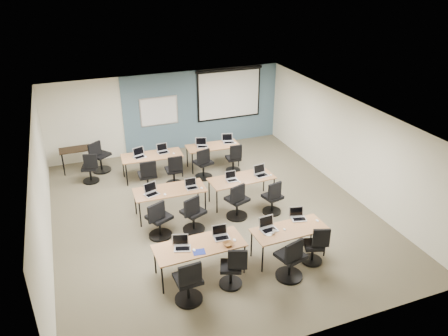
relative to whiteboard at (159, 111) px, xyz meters
name	(u,v)px	position (x,y,z in m)	size (l,w,h in m)	color
floor	(212,213)	(0.30, -4.43, -1.45)	(8.00, 9.00, 0.02)	#6B6354
ceiling	(211,116)	(0.30, -4.43, 1.25)	(8.00, 9.00, 0.02)	white
wall_back	(167,112)	(0.30, 0.07, -0.10)	(8.00, 0.04, 2.70)	beige
wall_front	(303,279)	(0.30, -8.93, -0.10)	(8.00, 0.04, 2.70)	beige
wall_left	(42,195)	(-3.70, -4.43, -0.10)	(0.04, 9.00, 2.70)	beige
wall_right	(346,145)	(4.30, -4.43, -0.10)	(0.04, 9.00, 2.70)	beige
blue_accent_panel	(203,108)	(1.55, 0.04, -0.10)	(5.50, 0.04, 2.70)	#3D5977
whiteboard	(159,111)	(0.00, 0.00, 0.00)	(1.28, 0.03, 0.98)	silver
projector_screen	(229,91)	(2.50, -0.02, 0.44)	(2.40, 0.10, 1.82)	black
training_table_front_left	(199,247)	(-0.76, -6.61, -0.76)	(1.89, 0.79, 0.73)	#966327
training_table_front_right	(289,231)	(1.28, -6.76, -0.77)	(1.67, 0.70, 0.73)	#9C5729
training_table_mid_left	(170,191)	(-0.73, -4.08, -0.76)	(1.83, 0.76, 0.73)	brown
training_table_mid_right	(242,179)	(1.24, -4.15, -0.77)	(1.78, 0.74, 0.73)	olive
training_table_back_left	(152,156)	(-0.70, -1.81, -0.77)	(1.80, 0.75, 0.73)	brown
training_table_back_right	(213,147)	(1.26, -1.79, -0.77)	(1.66, 0.69, 0.73)	brown
laptop_0	(182,245)	(-1.12, -6.56, -0.66)	(0.34, 0.29, 0.26)	silver
mouse_0	(194,250)	(-0.91, -6.75, -0.71)	(0.06, 0.10, 0.03)	white
task_chair_0	(189,285)	(-1.22, -7.36, -1.02)	(0.56, 0.56, 1.03)	black
laptop_1	(221,235)	(-0.24, -6.51, -0.66)	(0.33, 0.28, 0.25)	#ACACB3
mouse_1	(235,240)	(-0.01, -6.73, -0.71)	(0.07, 0.11, 0.04)	white
task_chair_1	(233,270)	(-0.26, -7.23, -1.05)	(0.51, 0.48, 0.97)	black
laptop_2	(268,227)	(0.83, -6.59, -0.65)	(0.36, 0.31, 0.27)	#A8A8AF
mouse_2	(285,229)	(1.16, -6.75, -0.71)	(0.05, 0.09, 0.03)	white
task_chair_2	(291,262)	(0.95, -7.45, -1.01)	(0.59, 0.58, 1.05)	black
laptop_3	(298,216)	(1.66, -6.45, -0.66)	(0.33, 0.28, 0.25)	silver
mouse_3	(317,221)	(2.02, -6.70, -0.71)	(0.06, 0.10, 0.03)	white
task_chair_3	(315,248)	(1.71, -7.17, -1.06)	(0.47, 0.46, 0.95)	black
laptop_4	(151,191)	(-1.22, -4.13, -0.65)	(0.35, 0.30, 0.27)	#ADADB7
mouse_4	(165,194)	(-0.91, -4.31, -0.71)	(0.07, 0.10, 0.04)	white
task_chair_4	(159,222)	(-1.25, -5.02, -1.02)	(0.61, 0.57, 1.04)	black
laptop_5	(191,186)	(-0.18, -4.18, -0.66)	(0.31, 0.26, 0.23)	silver
mouse_5	(202,188)	(0.05, -4.32, -0.71)	(0.07, 0.10, 0.04)	white
task_chair_5	(193,217)	(-0.42, -5.06, -1.02)	(0.59, 0.55, 1.03)	black
laptop_6	(232,178)	(0.95, -4.16, -0.66)	(0.30, 0.26, 0.23)	silver
mouse_6	(240,182)	(1.10, -4.36, -0.71)	(0.05, 0.09, 0.03)	white
task_chair_6	(237,204)	(0.81, -4.88, -1.02)	(0.58, 0.56, 1.03)	black
laptop_7	(261,173)	(1.80, -4.16, -0.65)	(0.36, 0.31, 0.27)	silver
mouse_7	(271,175)	(2.05, -4.29, -0.71)	(0.05, 0.09, 0.03)	white
task_chair_7	(273,200)	(1.77, -5.00, -1.05)	(0.50, 0.50, 0.98)	black
laptop_8	(139,155)	(-1.06, -1.79, -0.65)	(0.35, 0.30, 0.27)	silver
mouse_8	(145,157)	(-0.91, -1.91, -0.71)	(0.07, 0.10, 0.04)	white
task_chair_8	(148,179)	(-1.03, -2.70, -1.02)	(0.55, 0.55, 1.03)	black
laptop_9	(163,150)	(-0.34, -1.72, -0.66)	(0.34, 0.29, 0.26)	#BABAC2
mouse_9	(174,153)	(-0.06, -1.96, -0.71)	(0.06, 0.10, 0.04)	white
task_chair_9	(174,173)	(-0.22, -2.58, -1.04)	(0.51, 0.51, 0.99)	black
laptop_10	(202,144)	(0.92, -1.72, -0.65)	(0.35, 0.30, 0.26)	#B6B6C1
mouse_10	(206,148)	(0.99, -1.90, -0.71)	(0.06, 0.09, 0.03)	white
task_chair_10	(203,166)	(0.71, -2.46, -1.03)	(0.54, 0.54, 1.01)	black
laptop_11	(228,140)	(1.81, -1.70, -0.65)	(0.35, 0.30, 0.27)	silver
mouse_11	(235,143)	(1.99, -1.87, -0.71)	(0.07, 0.10, 0.04)	white
task_chair_11	(234,160)	(1.74, -2.37, -1.06)	(0.46, 0.46, 0.95)	black
blue_mousepad	(199,252)	(-0.83, -6.84, -0.72)	(0.25, 0.21, 0.01)	navy
snack_bowl	(228,244)	(-0.20, -6.82, -0.70)	(0.20, 0.20, 0.05)	brown
snack_plate	(268,234)	(0.76, -6.77, -0.71)	(0.17, 0.17, 0.01)	white
coffee_cup	(274,232)	(0.88, -6.81, -0.67)	(0.07, 0.07, 0.07)	silver
utility_table	(75,152)	(-2.83, -0.55, -0.79)	(0.93, 0.52, 0.75)	black
spare_chair_a	(99,159)	(-2.16, -0.87, -1.01)	(0.66, 0.58, 1.05)	black
spare_chair_b	(90,170)	(-2.50, -1.50, -1.05)	(0.48, 0.48, 0.97)	black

